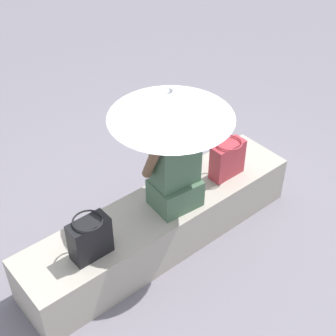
{
  "coord_description": "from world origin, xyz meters",
  "views": [
    {
      "loc": [
        -1.73,
        -2.15,
        2.95
      ],
      "look_at": [
        0.05,
        -0.03,
        0.76
      ],
      "focal_mm": 53.35,
      "sensor_mm": 36.0,
      "label": 1
    }
  ],
  "objects": [
    {
      "name": "parasol",
      "position": [
        0.06,
        -0.04,
        1.28
      ],
      "size": [
        0.85,
        0.85,
        1.0
      ],
      "color": "#B7B7BC",
      "rests_on": "stone_bench"
    },
    {
      "name": "handbag_black",
      "position": [
        0.64,
        -0.05,
        0.57
      ],
      "size": [
        0.29,
        0.21,
        0.32
      ],
      "color": "#B2333D",
      "rests_on": "stone_bench"
    },
    {
      "name": "ground_plane",
      "position": [
        0.0,
        0.0,
        0.0
      ],
      "size": [
        14.0,
        14.0,
        0.0
      ],
      "primitive_type": "plane",
      "color": "slate"
    },
    {
      "name": "stone_bench",
      "position": [
        0.0,
        0.0,
        0.2
      ],
      "size": [
        2.32,
        0.51,
        0.41
      ],
      "primitive_type": "cube",
      "color": "#A8A093",
      "rests_on": "ground"
    },
    {
      "name": "person_seated",
      "position": [
        0.09,
        -0.05,
        0.79
      ],
      "size": [
        0.49,
        0.31,
        0.9
      ],
      "color": "#47664C",
      "rests_on": "stone_bench"
    },
    {
      "name": "tote_bag_canvas",
      "position": [
        -0.66,
        -0.08,
        0.56
      ],
      "size": [
        0.27,
        0.2,
        0.32
      ],
      "color": "black",
      "rests_on": "stone_bench"
    }
  ]
}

